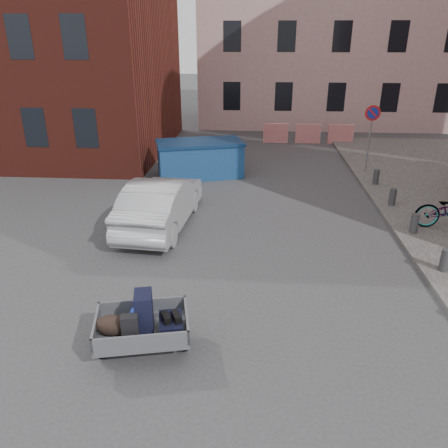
{
  "coord_description": "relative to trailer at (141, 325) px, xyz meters",
  "views": [
    {
      "loc": [
        1.48,
        -8.23,
        5.25
      ],
      "look_at": [
        0.77,
        1.33,
        1.1
      ],
      "focal_mm": 35.0,
      "sensor_mm": 36.0,
      "label": 1
    }
  ],
  "objects": [
    {
      "name": "barriers",
      "position": [
        4.62,
        17.06,
        -0.11
      ],
      "size": [
        4.7,
        0.18,
        1.0
      ],
      "color": "red",
      "rests_on": "ground"
    },
    {
      "name": "ground",
      "position": [
        0.42,
        2.06,
        -0.61
      ],
      "size": [
        120.0,
        120.0,
        0.0
      ],
      "primitive_type": "plane",
      "color": "#38383A",
      "rests_on": "ground"
    },
    {
      "name": "trailer",
      "position": [
        0.0,
        0.0,
        0.0
      ],
      "size": [
        1.8,
        1.94,
        1.2
      ],
      "rotation": [
        0.0,
        0.0,
        0.21
      ],
      "color": "black",
      "rests_on": "ground"
    },
    {
      "name": "dumpster",
      "position": [
        -0.32,
        10.81,
        0.11
      ],
      "size": [
        3.73,
        2.61,
        1.42
      ],
      "rotation": [
        0.0,
        0.0,
        0.28
      ],
      "color": "navy",
      "rests_on": "ground"
    },
    {
      "name": "building_pink",
      "position": [
        6.42,
        24.06,
        6.39
      ],
      "size": [
        16.0,
        8.0,
        14.0
      ],
      "primitive_type": "cube",
      "color": "#BF9493",
      "rests_on": "ground"
    },
    {
      "name": "silver_car",
      "position": [
        -0.84,
        5.68,
        0.13
      ],
      "size": [
        1.91,
        4.57,
        1.47
      ],
      "primitive_type": "imported",
      "rotation": [
        0.0,
        0.0,
        3.06
      ],
      "color": "#A5A7AC",
      "rests_on": "ground"
    },
    {
      "name": "no_parking_sign",
      "position": [
        6.42,
        11.55,
        1.41
      ],
      "size": [
        0.6,
        0.09,
        2.65
      ],
      "color": "gray",
      "rests_on": "sidewalk"
    },
    {
      "name": "bollards",
      "position": [
        6.42,
        5.46,
        -0.21
      ],
      "size": [
        0.22,
        9.02,
        0.55
      ],
      "color": "#3A3A3D",
      "rests_on": "sidewalk"
    }
  ]
}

